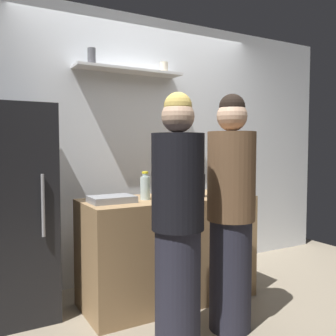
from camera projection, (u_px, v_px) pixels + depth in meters
name	position (u px, v px, depth m)	size (l,w,h in m)	color
ground_plane	(215.00, 323.00, 2.78)	(5.28, 5.28, 0.00)	gray
back_wall_assembly	(142.00, 147.00, 3.78)	(4.80, 0.32, 2.60)	white
refrigerator	(14.00, 212.00, 2.84)	(0.56, 0.60, 1.63)	black
counter	(168.00, 249.00, 3.18)	(1.45, 0.61, 0.88)	#9E7A51
baking_pan	(112.00, 199.00, 2.88)	(0.34, 0.24, 0.05)	gray
utensil_holder	(166.00, 192.00, 3.06)	(0.11, 0.11, 0.22)	#B2B2B7
wine_bottle_green_glass	(159.00, 187.00, 2.92)	(0.07, 0.07, 0.30)	#19471E
wine_bottle_dark_glass	(201.00, 184.00, 3.18)	(0.08, 0.08, 0.30)	black
wine_bottle_pale_glass	(216.00, 178.00, 3.67)	(0.07, 0.07, 0.31)	#B2BFB2
water_bottle_plastic	(145.00, 187.00, 3.02)	(0.08, 0.08, 0.23)	silver
person_brown_jacket	(231.00, 214.00, 2.65)	(0.34, 0.34, 1.68)	#262633
person_blonde	(178.00, 223.00, 2.41)	(0.34, 0.34, 1.66)	#262633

